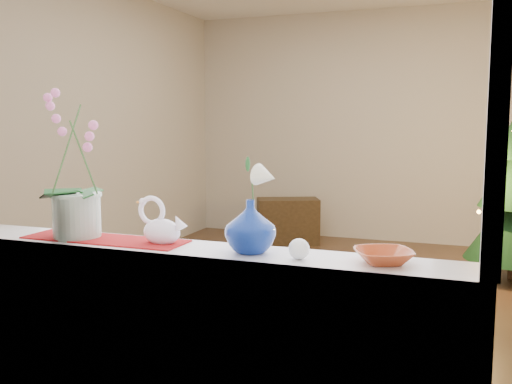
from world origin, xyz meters
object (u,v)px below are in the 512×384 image
orchid_pot (75,164)px  paperweight (299,249)px  amber_dish (384,257)px  side_table (288,221)px  swan (162,222)px  blue_vase (250,222)px

orchid_pot → paperweight: bearing=-2.2°
paperweight → amber_dish: paperweight is taller
orchid_pot → side_table: bearing=95.6°
swan → amber_dish: (0.86, -0.01, -0.07)m
blue_vase → paperweight: bearing=-11.7°
orchid_pot → blue_vase: (0.77, 0.00, -0.20)m
swan → amber_dish: swan is taller
blue_vase → side_table: size_ratio=0.32×
orchid_pot → swan: 0.45m
orchid_pot → blue_vase: size_ratio=2.73×
orchid_pot → amber_dish: (1.26, 0.01, -0.29)m
orchid_pot → paperweight: size_ratio=8.31×
swan → paperweight: 0.58m
blue_vase → swan: bearing=178.1°
blue_vase → paperweight: (0.20, -0.04, -0.08)m
blue_vase → paperweight: size_ratio=3.05×
swan → blue_vase: blue_vase is taller
orchid_pot → swan: size_ratio=2.92×
paperweight → swan: bearing=174.7°
paperweight → side_table: (-1.39, 4.34, -0.69)m
swan → paperweight: size_ratio=2.85×
orchid_pot → swan: orchid_pot is taller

